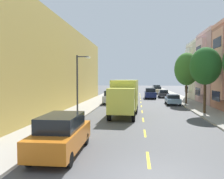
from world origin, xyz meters
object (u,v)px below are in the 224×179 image
(street_lamp, at_px, (79,80))
(moving_navy_sedan, at_px, (150,93))
(street_tree_third, at_px, (187,69))
(parked_hatchback_white, at_px, (121,92))
(delivery_box_truck, at_px, (125,96))
(parked_suv_silver, at_px, (111,97))
(parked_suv_orange, at_px, (61,134))
(parked_sedan_teal, at_px, (123,90))
(street_tree_second, at_px, (205,66))
(parked_pickup_champagne, at_px, (158,90))
(parked_suv_forest, at_px, (156,89))
(parked_hatchback_charcoal, at_px, (163,94))
(parked_sedan_sky, at_px, (173,99))

(street_lamp, relative_size, moving_navy_sedan, 1.19)
(street_tree_third, height_order, parked_hatchback_white, street_tree_third)
(delivery_box_truck, xyz_separation_m, parked_suv_silver, (-2.57, 10.53, -0.99))
(street_lamp, distance_m, parked_suv_orange, 10.44)
(parked_suv_orange, bearing_deg, moving_navy_sedan, 79.26)
(parked_sedan_teal, relative_size, parked_suv_silver, 0.94)
(street_tree_third, relative_size, parked_suv_silver, 1.50)
(delivery_box_truck, bearing_deg, moving_navy_sedan, 79.75)
(street_tree_third, bearing_deg, street_tree_second, -90.00)
(parked_suv_orange, distance_m, parked_suv_silver, 22.31)
(parked_pickup_champagne, xyz_separation_m, parked_suv_silver, (-8.62, -22.27, 0.16))
(street_tree_third, xyz_separation_m, parked_hatchback_white, (-10.70, 17.44, -4.26))
(street_lamp, bearing_deg, parked_suv_forest, 75.82)
(parked_suv_orange, relative_size, parked_hatchback_white, 1.21)
(parked_hatchback_charcoal, bearing_deg, parked_suv_silver, -127.04)
(street_tree_second, xyz_separation_m, street_lamp, (-12.32, -3.72, -1.44))
(parked_pickup_champagne, xyz_separation_m, parked_suv_forest, (0.19, 6.46, 0.16))
(parked_hatchback_charcoal, xyz_separation_m, parked_suv_forest, (0.04, 17.11, 0.23))
(street_tree_second, relative_size, street_tree_third, 0.94)
(parked_sedan_teal, height_order, parked_hatchback_charcoal, parked_hatchback_charcoal)
(moving_navy_sedan, bearing_deg, parked_hatchback_white, 125.59)
(street_tree_third, bearing_deg, parked_pickup_champagne, 95.58)
(parked_suv_silver, height_order, parked_suv_forest, same)
(parked_pickup_champagne, bearing_deg, street_lamp, -106.40)
(street_lamp, relative_size, parked_suv_forest, 1.18)
(street_tree_third, xyz_separation_m, street_lamp, (-12.32, -12.73, -1.50))
(street_tree_second, relative_size, street_lamp, 1.18)
(delivery_box_truck, bearing_deg, parked_pickup_champagne, 79.55)
(parked_suv_forest, distance_m, parked_hatchback_white, 13.97)
(street_tree_third, relative_size, parked_suv_forest, 1.49)
(parked_suv_orange, relative_size, parked_suv_forest, 1.00)
(parked_suv_forest, relative_size, moving_navy_sedan, 1.01)
(street_tree_third, bearing_deg, parked_suv_orange, -115.02)
(parked_suv_silver, xyz_separation_m, parked_suv_forest, (8.80, 28.73, 0.00))
(parked_suv_orange, xyz_separation_m, parked_hatchback_white, (-0.10, 40.15, -0.23))
(delivery_box_truck, relative_size, parked_hatchback_white, 1.84)
(street_lamp, distance_m, parked_suv_forest, 42.43)
(delivery_box_truck, relative_size, parked_sedan_teal, 1.63)
(street_lamp, xyz_separation_m, parked_sedan_sky, (10.35, 12.12, -2.77))
(street_lamp, xyz_separation_m, moving_navy_sedan, (7.72, 21.65, -2.53))
(parked_suv_forest, xyz_separation_m, parked_hatchback_white, (-8.75, -10.89, -0.23))
(parked_pickup_champagne, height_order, parked_sedan_sky, parked_pickup_champagne)
(street_tree_second, bearing_deg, parked_hatchback_white, 112.02)
(street_lamp, height_order, parked_hatchback_charcoal, street_lamp)
(street_tree_second, distance_m, delivery_box_truck, 8.93)
(street_tree_second, relative_size, parked_suv_silver, 1.41)
(delivery_box_truck, relative_size, parked_suv_silver, 1.53)
(parked_suv_forest, bearing_deg, parked_hatchback_charcoal, -90.13)
(parked_pickup_champagne, height_order, parked_suv_orange, parked_suv_orange)
(street_tree_second, height_order, parked_sedan_teal, street_tree_second)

